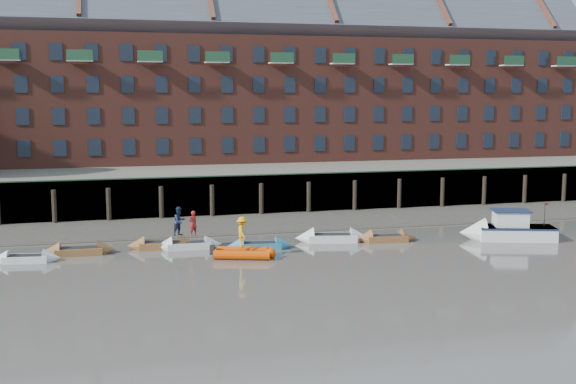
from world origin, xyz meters
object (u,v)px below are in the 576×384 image
object	(u,v)px
rowboat_3	(188,245)
person_rower_a	(193,223)
rowboat_1	(79,251)
rowboat_4	(259,246)
person_rib_crew	(242,232)
motor_launch	(500,230)
rowboat_2	(163,245)
person_rower_b	(179,221)
rowboat_6	(386,238)
rowboat_0	(26,259)
rowboat_5	(332,238)
rib_tender	(246,253)

from	to	relation	value
rowboat_3	person_rower_a	bearing A→B (deg)	-5.57
rowboat_1	rowboat_3	bearing A→B (deg)	1.88
rowboat_4	person_rib_crew	bearing A→B (deg)	-120.14
rowboat_1	motor_launch	bearing A→B (deg)	-3.29
rowboat_3	rowboat_2	bearing A→B (deg)	165.30
rowboat_3	person_rib_crew	distance (m)	4.53
rowboat_4	person_rib_crew	size ratio (longest dim) A/B	2.28
person_rower_b	rowboat_6	bearing A→B (deg)	-42.70
rowboat_6	person_rower_a	size ratio (longest dim) A/B	2.69
rowboat_0	rowboat_6	distance (m)	22.71
rowboat_0	person_rower_a	bearing A→B (deg)	14.98
rowboat_3	person_rib_crew	xyz separation A→B (m)	(2.89, -3.23, 1.32)
motor_launch	rowboat_0	bearing A→B (deg)	15.20
rowboat_3	person_rower_b	xyz separation A→B (m)	(-0.51, 0.27, 1.53)
rowboat_1	person_rib_crew	size ratio (longest dim) A/B	2.35
rowboat_2	rowboat_6	xyz separation A→B (m)	(14.66, -1.42, -0.01)
rowboat_5	person_rower_a	bearing A→B (deg)	-168.68
rowboat_3	person_rib_crew	bearing A→B (deg)	-47.31
rowboat_0	person_rower_a	distance (m)	10.13
rowboat_2	rib_tender	world-z (taller)	rowboat_2
rowboat_5	person_rower_b	size ratio (longest dim) A/B	2.79
rowboat_5	motor_launch	world-z (taller)	motor_launch
person_rower_a	person_rower_b	world-z (taller)	person_rower_b
person_rower_a	person_rower_b	size ratio (longest dim) A/B	0.87
rowboat_2	person_rower_a	bearing A→B (deg)	-8.76
rowboat_3	rowboat_6	world-z (taller)	rowboat_3
rowboat_6	person_rower_a	xyz separation A→B (m)	(-12.76, 0.94, 1.41)
rowboat_2	motor_launch	bearing A→B (deg)	-1.58
rib_tender	person_rower_a	distance (m)	4.52
rowboat_3	rowboat_5	xyz separation A→B (m)	(9.55, -0.13, 0.04)
rowboat_5	rib_tender	bearing A→B (deg)	-141.70
rib_tender	person_rower_b	world-z (taller)	person_rower_b
rowboat_0	rowboat_2	bearing A→B (deg)	20.01
rowboat_1	motor_launch	distance (m)	27.57
rowboat_3	rowboat_4	distance (m)	4.52
rowboat_3	person_rower_a	xyz separation A→B (m)	(0.30, -0.03, 1.41)
rowboat_0	person_rower_b	bearing A→B (deg)	17.49
rowboat_0	motor_launch	size ratio (longest dim) A/B	0.61
rowboat_0	person_rib_crew	xyz separation A→B (m)	(12.53, -1.90, 1.33)
rowboat_2	rowboat_3	world-z (taller)	rowboat_2
rowboat_0	rowboat_4	xyz separation A→B (m)	(14.00, 0.12, 0.01)
rib_tender	person_rib_crew	size ratio (longest dim) A/B	2.00
rowboat_5	person_rib_crew	size ratio (longest dim) A/B	2.75
rowboat_5	person_rower_b	bearing A→B (deg)	-170.36
rowboat_2	rowboat_4	distance (m)	6.18
rowboat_3	rowboat_0	bearing A→B (deg)	-171.23
rowboat_2	rowboat_4	xyz separation A→B (m)	(5.95, -1.66, -0.01)
rowboat_3	rowboat_6	bearing A→B (deg)	-3.38
rowboat_2	rowboat_6	bearing A→B (deg)	-0.13
rowboat_6	person_rower_b	size ratio (longest dim) A/B	2.33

